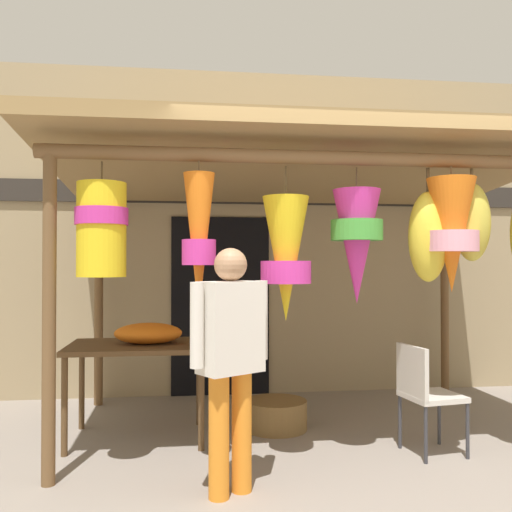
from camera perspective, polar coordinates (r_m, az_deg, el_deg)
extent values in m
plane|color=gray|center=(4.43, 8.83, -20.14)|extent=(30.00, 30.00, 0.00)
cube|color=#9E8966|center=(6.55, 2.93, 2.34)|extent=(9.37, 0.25, 3.66)
cube|color=#2D2823|center=(6.45, 3.16, 6.31)|extent=(8.43, 0.04, 0.24)
cube|color=black|center=(6.33, -3.64, -5.07)|extent=(1.10, 0.03, 2.00)
cylinder|color=brown|center=(3.98, -20.34, -5.89)|extent=(0.09, 0.09, 2.22)
cylinder|color=brown|center=(6.09, -15.74, -4.16)|extent=(0.09, 0.09, 2.22)
cylinder|color=brown|center=(6.69, 18.68, -3.85)|extent=(0.09, 0.09, 2.22)
cylinder|color=brown|center=(4.07, 7.39, 9.89)|extent=(4.02, 0.10, 0.10)
cylinder|color=brown|center=(6.16, 2.30, 7.60)|extent=(4.02, 0.10, 0.10)
cube|color=olive|center=(5.12, 4.32, 9.02)|extent=(4.32, 2.65, 0.35)
cylinder|color=brown|center=(4.03, -15.44, 8.25)|extent=(0.01, 0.01, 0.15)
cylinder|color=yellow|center=(3.98, -15.47, 2.59)|extent=(0.33, 0.33, 0.65)
cylinder|color=#D13399|center=(3.99, -15.46, 3.91)|extent=(0.36, 0.36, 0.12)
cylinder|color=brown|center=(3.90, -5.82, 8.99)|extent=(0.01, 0.01, 0.08)
cone|color=orange|center=(3.85, -5.84, 1.26)|extent=(0.22, 0.22, 0.97)
cylinder|color=#D13399|center=(3.85, -5.84, 0.38)|extent=(0.23, 0.23, 0.17)
cylinder|color=brown|center=(4.06, 3.05, 7.61)|extent=(0.01, 0.01, 0.22)
cone|color=yellow|center=(4.02, 3.06, -0.29)|extent=(0.34, 0.34, 0.90)
cylinder|color=#D13399|center=(4.02, 3.06, -1.66)|extent=(0.36, 0.36, 0.16)
cylinder|color=brown|center=(4.18, 10.22, 7.77)|extent=(0.01, 0.01, 0.16)
cone|color=#D13399|center=(4.13, 10.24, 0.95)|extent=(0.35, 0.35, 0.83)
cylinder|color=green|center=(4.14, 10.23, 2.60)|extent=(0.38, 0.38, 0.15)
cylinder|color=brown|center=(4.32, 19.28, 8.06)|extent=(0.01, 0.01, 0.08)
cone|color=orange|center=(4.28, 19.31, 2.01)|extent=(0.35, 0.35, 0.83)
cylinder|color=pink|center=(4.28, 19.31, 1.44)|extent=(0.38, 0.38, 0.15)
cylinder|color=#4C3D23|center=(4.47, 21.13, 7.63)|extent=(0.02, 0.02, 0.11)
ellipsoid|color=gold|center=(4.43, 21.16, 3.25)|extent=(0.27, 0.23, 0.58)
cylinder|color=#4C3D23|center=(4.32, 17.12, 7.44)|extent=(0.02, 0.02, 0.17)
ellipsoid|color=yellow|center=(4.28, 17.15, 1.90)|extent=(0.29, 0.25, 0.66)
cube|color=brown|center=(4.86, -11.94, -8.97)|extent=(1.14, 0.82, 0.04)
cylinder|color=brown|center=(4.66, -18.95, -14.30)|extent=(0.05, 0.05, 0.76)
cylinder|color=brown|center=(4.57, -5.60, -14.61)|extent=(0.05, 0.05, 0.76)
cylinder|color=brown|center=(5.34, -17.35, -12.55)|extent=(0.05, 0.05, 0.76)
cylinder|color=brown|center=(5.27, -5.82, -12.76)|extent=(0.05, 0.05, 0.76)
ellipsoid|color=orange|center=(4.83, -10.93, -7.74)|extent=(0.57, 0.40, 0.17)
ellipsoid|color=pink|center=(4.78, -9.94, -7.71)|extent=(0.25, 0.20, 0.12)
cube|color=beige|center=(4.67, 17.57, -13.48)|extent=(0.46, 0.46, 0.04)
cube|color=beige|center=(4.54, 15.63, -11.30)|extent=(0.10, 0.40, 0.40)
cylinder|color=#333338|center=(4.68, 20.76, -16.21)|extent=(0.03, 0.03, 0.44)
cylinder|color=#333338|center=(4.97, 18.17, -15.33)|extent=(0.03, 0.03, 0.44)
cylinder|color=#333338|center=(4.49, 16.92, -16.93)|extent=(0.03, 0.03, 0.44)
cylinder|color=#333338|center=(4.78, 14.46, -15.92)|extent=(0.03, 0.03, 0.44)
cylinder|color=brown|center=(5.16, 2.06, -15.87)|extent=(0.55, 0.55, 0.26)
cylinder|color=orange|center=(3.68, -3.80, -17.87)|extent=(0.13, 0.13, 0.77)
cylinder|color=orange|center=(3.78, -1.47, -17.40)|extent=(0.13, 0.13, 0.77)
cube|color=silver|center=(3.59, -2.61, -7.23)|extent=(0.46, 0.40, 0.58)
cylinder|color=silver|center=(3.45, -6.05, -7.01)|extent=(0.08, 0.08, 0.52)
cylinder|color=silver|center=(3.75, 0.55, -6.52)|extent=(0.08, 0.08, 0.52)
sphere|color=tan|center=(3.57, -2.61, -0.88)|extent=(0.21, 0.21, 0.21)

